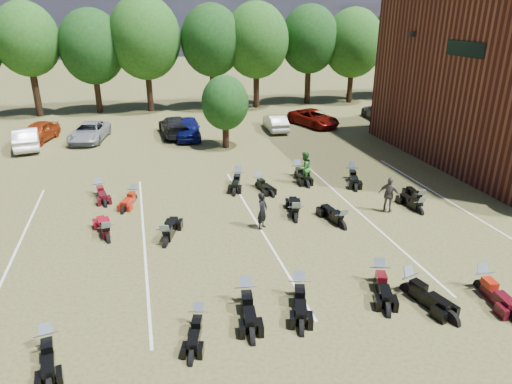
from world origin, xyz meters
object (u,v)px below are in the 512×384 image
object	(u,v)px
person_black	(262,211)
person_green	(304,168)
motorcycle_0	(50,351)
motorcycle_3	(408,293)
car_4	(188,128)
motorcycle_7	(108,240)
person_grey	(389,195)
motorcycle_14	(100,195)
car_0	(39,132)

from	to	relation	value
person_black	person_green	xyz separation A→B (m)	(3.67, 4.69, 0.09)
person_green	motorcycle_0	size ratio (longest dim) A/B	0.85
motorcycle_0	motorcycle_3	size ratio (longest dim) A/B	0.89
car_4	motorcycle_3	world-z (taller)	car_4
motorcycle_3	car_4	bearing A→B (deg)	88.58
person_green	motorcycle_7	bearing A→B (deg)	-4.31
person_grey	motorcycle_14	xyz separation A→B (m)	(-13.39, 5.73, -0.87)
person_grey	motorcycle_14	world-z (taller)	person_grey
motorcycle_7	person_grey	bearing A→B (deg)	165.75
car_0	person_black	size ratio (longest dim) A/B	2.47
car_4	motorcycle_7	bearing A→B (deg)	-103.91
motorcycle_7	person_black	bearing A→B (deg)	162.78
person_green	motorcycle_7	size ratio (longest dim) A/B	0.80
motorcycle_0	motorcycle_14	xyz separation A→B (m)	(0.76, 11.88, 0.00)
person_black	person_grey	xyz separation A→B (m)	(6.24, 0.17, 0.04)
person_black	motorcycle_7	bearing A→B (deg)	127.78
person_black	motorcycle_14	xyz separation A→B (m)	(-7.15, 5.90, -0.83)
motorcycle_0	motorcycle_14	size ratio (longest dim) A/B	0.97
motorcycle_3	motorcycle_14	world-z (taller)	motorcycle_3
person_black	motorcycle_3	world-z (taller)	person_black
person_green	car_4	bearing A→B (deg)	-92.20
person_grey	motorcycle_0	xyz separation A→B (m)	(-14.15, -6.15, -0.87)
motorcycle_3	person_black	bearing A→B (deg)	106.28
person_grey	motorcycle_0	distance (m)	15.45
motorcycle_14	car_4	bearing A→B (deg)	48.13
car_0	motorcycle_3	distance (m)	28.35
person_black	person_grey	distance (m)	6.24
person_black	person_grey	size ratio (longest dim) A/B	0.96
person_black	person_grey	bearing A→B (deg)	-46.10
car_4	person_black	size ratio (longest dim) A/B	2.65
motorcycle_0	car_4	bearing A→B (deg)	64.27
car_0	car_4	world-z (taller)	car_4
person_grey	motorcycle_3	size ratio (longest dim) A/B	0.71
car_0	motorcycle_14	distance (m)	12.79
person_black	motorcycle_7	size ratio (longest dim) A/B	0.73
motorcycle_14	motorcycle_7	bearing A→B (deg)	-95.44
motorcycle_7	motorcycle_14	size ratio (longest dim) A/B	1.03
car_0	person_green	xyz separation A→B (m)	(15.61, -13.05, 0.22)
car_4	motorcycle_14	xyz separation A→B (m)	(-5.79, -9.96, -0.75)
person_black	motorcycle_14	bearing A→B (deg)	92.86
person_black	motorcycle_3	size ratio (longest dim) A/B	0.68
person_green	motorcycle_0	distance (m)	15.77
car_0	motorcycle_3	size ratio (longest dim) A/B	1.69
motorcycle_14	car_0	bearing A→B (deg)	100.33
motorcycle_0	motorcycle_3	distance (m)	11.42
car_4	motorcycle_14	size ratio (longest dim) A/B	1.99
person_green	motorcycle_7	distance (m)	11.09
person_black	motorcycle_0	world-z (taller)	person_black
car_0	motorcycle_7	xyz separation A→B (m)	(5.38, -17.21, -0.70)
car_0	motorcycle_7	size ratio (longest dim) A/B	1.80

